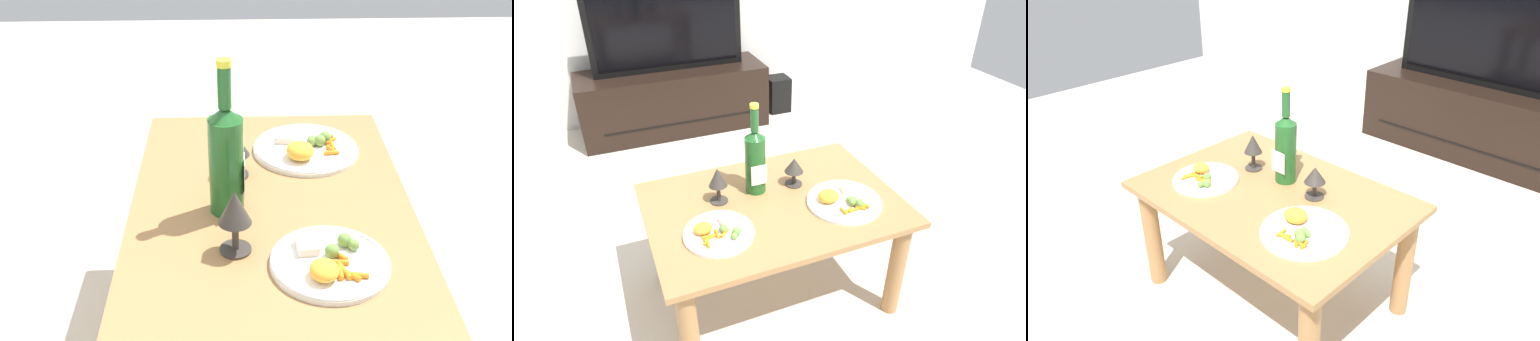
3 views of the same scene
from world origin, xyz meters
TOP-DOWN VIEW (x-y plane):
  - ground_plane at (0.00, 0.00)m, footprint 6.40×6.40m
  - dining_table at (0.00, 0.00)m, footprint 1.00×0.70m
  - tv_stand at (-0.03, 1.88)m, footprint 1.37×0.46m
  - tv_screen at (-0.03, 1.87)m, footprint 1.08×0.05m
  - wine_bottle at (-0.03, 0.11)m, footprint 0.08×0.09m
  - goblet_left at (-0.20, 0.09)m, footprint 0.07×0.07m
  - goblet_right at (0.13, 0.09)m, footprint 0.08×0.08m
  - dinner_plate_left at (-0.26, -0.11)m, footprint 0.26×0.26m
  - dinner_plate_right at (0.26, -0.11)m, footprint 0.30×0.30m

SIDE VIEW (x-z plane):
  - ground_plane at x=0.00m, z-range 0.00..0.00m
  - tv_stand at x=-0.03m, z-range 0.00..0.47m
  - dining_table at x=0.00m, z-range 0.15..0.65m
  - dinner_plate_left at x=-0.26m, z-range 0.49..0.54m
  - dinner_plate_right at x=0.26m, z-range 0.49..0.54m
  - goblet_right at x=0.13m, z-range 0.52..0.65m
  - goblet_left at x=-0.20m, z-range 0.53..0.68m
  - wine_bottle at x=-0.03m, z-range 0.46..0.85m
  - tv_screen at x=-0.03m, z-range 0.47..1.08m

